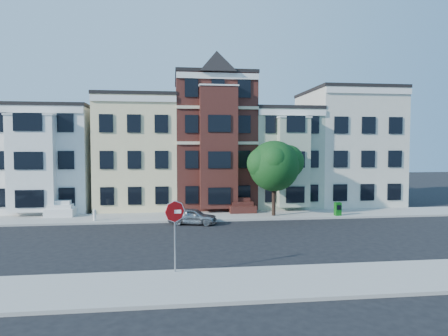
{
  "coord_description": "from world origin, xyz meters",
  "views": [
    {
      "loc": [
        -3.77,
        -23.79,
        5.65
      ],
      "look_at": [
        -0.29,
        3.63,
        4.2
      ],
      "focal_mm": 32.0,
      "sensor_mm": 36.0,
      "label": 1
    }
  ],
  "objects": [
    {
      "name": "house_brown",
      "position": [
        0.0,
        14.5,
        6.0
      ],
      "size": [
        7.0,
        9.0,
        12.0
      ],
      "primitive_type": "cube",
      "color": "#411B15",
      "rests_on": "ground"
    },
    {
      "name": "parked_car",
      "position": [
        -2.41,
        5.2,
        0.6
      ],
      "size": [
        3.77,
        2.3,
        1.2
      ],
      "primitive_type": "imported",
      "rotation": [
        0.0,
        0.0,
        1.3
      ],
      "color": "#9FA3A8",
      "rests_on": "ground"
    },
    {
      "name": "newspaper_box",
      "position": [
        9.32,
        6.66,
        0.68
      ],
      "size": [
        0.51,
        0.46,
        1.06
      ],
      "primitive_type": "cube",
      "rotation": [
        0.0,
        0.0,
        0.07
      ],
      "color": "#0F6014",
      "rests_on": "far_sidewalk"
    },
    {
      "name": "house_cream",
      "position": [
        13.5,
        14.5,
        5.5
      ],
      "size": [
        8.0,
        9.0,
        11.0
      ],
      "primitive_type": "cube",
      "color": "beige",
      "rests_on": "ground"
    },
    {
      "name": "ground",
      "position": [
        0.0,
        0.0,
        0.0
      ],
      "size": [
        120.0,
        120.0,
        0.0
      ],
      "primitive_type": "plane",
      "color": "black"
    },
    {
      "name": "fire_hydrant",
      "position": [
        -9.68,
        6.86,
        0.49
      ],
      "size": [
        0.26,
        0.26,
        0.67
      ],
      "primitive_type": "cylinder",
      "rotation": [
        0.0,
        0.0,
        0.1
      ],
      "color": "silver",
      "rests_on": "far_sidewalk"
    },
    {
      "name": "house_white",
      "position": [
        -15.0,
        14.5,
        4.5
      ],
      "size": [
        8.0,
        9.0,
        9.0
      ],
      "primitive_type": "cube",
      "color": "white",
      "rests_on": "ground"
    },
    {
      "name": "stop_sign",
      "position": [
        -3.73,
        -6.3,
        1.93
      ],
      "size": [
        0.99,
        0.19,
        3.57
      ],
      "primitive_type": null,
      "rotation": [
        0.0,
        0.0,
        0.06
      ],
      "color": "red",
      "rests_on": "near_sidewalk"
    },
    {
      "name": "house_yellow",
      "position": [
        -7.0,
        14.5,
        5.0
      ],
      "size": [
        7.0,
        9.0,
        10.0
      ],
      "primitive_type": "cube",
      "color": "beige",
      "rests_on": "ground"
    },
    {
      "name": "near_sidewalk",
      "position": [
        0.0,
        -8.0,
        0.07
      ],
      "size": [
        60.0,
        4.0,
        0.15
      ],
      "primitive_type": "cube",
      "color": "#9E9B93",
      "rests_on": "ground"
    },
    {
      "name": "house_green",
      "position": [
        6.5,
        14.5,
        4.5
      ],
      "size": [
        6.0,
        9.0,
        9.0
      ],
      "primitive_type": "cube",
      "color": "#9AA88D",
      "rests_on": "ground"
    },
    {
      "name": "far_sidewalk",
      "position": [
        0.0,
        8.0,
        0.07
      ],
      "size": [
        60.0,
        4.0,
        0.15
      ],
      "primitive_type": "cube",
      "color": "#9E9B93",
      "rests_on": "ground"
    },
    {
      "name": "street_tree",
      "position": [
        4.2,
        7.28,
        3.87
      ],
      "size": [
        6.89,
        6.89,
        7.44
      ],
      "primitive_type": null,
      "rotation": [
        0.0,
        0.0,
        -0.08
      ],
      "color": "#19471B",
      "rests_on": "far_sidewalk"
    }
  ]
}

